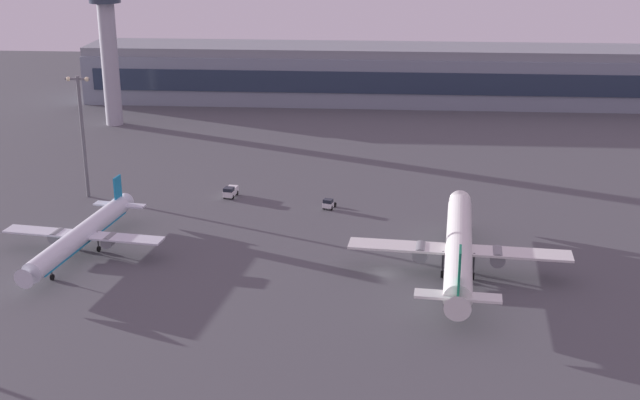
% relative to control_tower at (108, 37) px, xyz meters
% --- Properties ---
extents(ground_plane, '(416.00, 416.00, 0.00)m').
position_rel_control_tower_xyz_m(ground_plane, '(71.68, -91.98, -23.08)').
color(ground_plane, '#4C4C51').
extents(terminal_building, '(178.95, 22.40, 16.40)m').
position_rel_control_tower_xyz_m(terminal_building, '(73.34, 33.34, -14.99)').
color(terminal_building, gray).
rests_on(terminal_building, ground).
extents(control_tower, '(8.00, 8.00, 40.04)m').
position_rel_control_tower_xyz_m(control_tower, '(0.00, 0.00, 0.00)').
color(control_tower, '#A8A8B2').
rests_on(control_tower, ground).
extents(airplane_mid_apron, '(27.89, 35.71, 9.17)m').
position_rel_control_tower_xyz_m(airplane_mid_apron, '(21.58, -87.82, -19.61)').
color(airplane_mid_apron, silver).
rests_on(airplane_mid_apron, ground).
extents(airplane_terminal_side, '(34.79, 44.64, 11.44)m').
position_rel_control_tower_xyz_m(airplane_terminal_side, '(83.12, -90.96, -18.76)').
color(airplane_terminal_side, silver).
rests_on(airplane_terminal_side, ground).
extents(maintenance_van, '(2.61, 4.41, 2.25)m').
position_rel_control_tower_xyz_m(maintenance_van, '(40.95, -56.77, -21.90)').
color(maintenance_van, white).
rests_on(maintenance_van, ground).
extents(pushback_tug, '(2.62, 3.47, 2.05)m').
position_rel_control_tower_xyz_m(pushback_tug, '(60.86, -62.56, -22.01)').
color(pushback_tug, white).
rests_on(pushback_tug, ground).
extents(apron_light_west, '(4.80, 0.90, 24.34)m').
position_rel_control_tower_xyz_m(apron_light_west, '(12.62, -58.72, -9.09)').
color(apron_light_west, slate).
rests_on(apron_light_west, ground).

